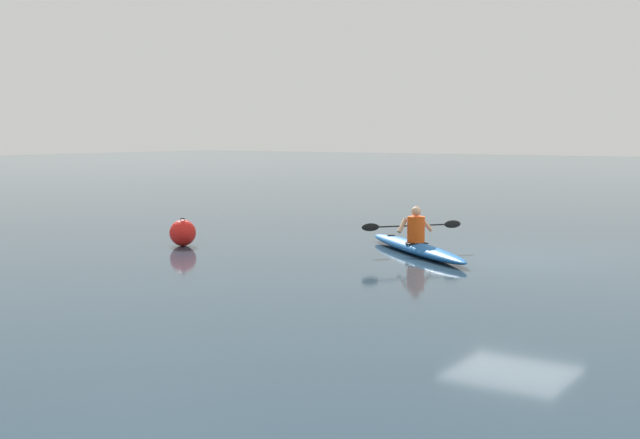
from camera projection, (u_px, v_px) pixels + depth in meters
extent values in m
plane|color=#233847|center=(515.00, 257.00, 16.98)|extent=(160.00, 160.00, 0.00)
ellipsoid|color=#1959A5|center=(416.00, 248.00, 17.43)|extent=(3.88, 3.22, 0.25)
torus|color=black|center=(417.00, 243.00, 17.38)|extent=(0.71, 0.71, 0.04)
cylinder|color=black|center=(391.00, 235.00, 18.70)|extent=(0.18, 0.18, 0.02)
cylinder|color=#E04C14|center=(416.00, 229.00, 17.39)|extent=(0.38, 0.38, 0.55)
sphere|color=tan|center=(416.00, 211.00, 17.35)|extent=(0.21, 0.21, 0.21)
cylinder|color=black|center=(412.00, 226.00, 17.57)|extent=(1.23, 1.54, 0.03)
ellipsoid|color=black|center=(370.00, 227.00, 17.28)|extent=(0.28, 0.34, 0.17)
ellipsoid|color=black|center=(452.00, 224.00, 17.87)|extent=(0.28, 0.34, 0.17)
cylinder|color=tan|center=(402.00, 226.00, 17.37)|extent=(0.16, 0.32, 0.34)
cylinder|color=tan|center=(427.00, 225.00, 17.55)|extent=(0.31, 0.20, 0.34)
sphere|color=red|center=(183.00, 233.00, 18.62)|extent=(0.61, 0.61, 0.61)
torus|color=#333338|center=(182.00, 218.00, 18.58)|extent=(0.12, 0.12, 0.02)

